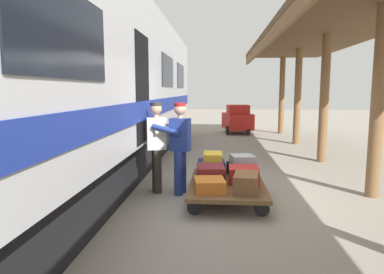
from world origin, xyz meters
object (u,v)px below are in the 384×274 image
Objects in this scene: suitcase_brown_leather at (246,183)px; porter_by_door at (157,144)px; suitcase_navy_fabric at (211,167)px; baggage_tug at (238,120)px; suitcase_yellow_case at (213,156)px; porter_in_overalls at (179,145)px; train_car at (64,83)px; suitcase_orange_carryall at (210,185)px; suitcase_gray_aluminum at (243,159)px; suitcase_maroon_trunk at (210,174)px; suitcase_red_plastic at (243,175)px; luggage_cart at (227,184)px; suitcase_black_hardshell at (241,169)px.

porter_by_door is (1.60, -0.95, 0.47)m from suitcase_brown_leather.
suitcase_navy_fabric is 9.16m from baggage_tug.
suitcase_navy_fabric is (0.59, -1.16, -0.01)m from suitcase_brown_leather.
suitcase_yellow_case is 0.77m from porter_in_overalls.
suitcase_orange_carryall is at bearing 161.83° from train_car.
suitcase_navy_fabric is at bearing 34.20° from suitcase_yellow_case.
suitcase_gray_aluminum is at bearing -91.02° from suitcase_brown_leather.
train_car reaches higher than suitcase_navy_fabric.
suitcase_gray_aluminum is 0.26× the size of porter_in_overalls.
suitcase_orange_carryall is at bearing 90.00° from suitcase_maroon_trunk.
suitcase_orange_carryall is 1.04× the size of suitcase_navy_fabric.
suitcase_brown_leather is at bearing 135.25° from suitcase_maroon_trunk.
train_car is 3.69m from suitcase_gray_aluminum.
porter_by_door is 0.90× the size of baggage_tug.
porter_by_door is at bearing -12.98° from suitcase_red_plastic.
train_car is 34.05× the size of suitcase_orange_carryall.
suitcase_navy_fabric is 0.83m from porter_in_overalls.
luggage_cart is 0.68m from suitcase_brown_leather.
baggage_tug is at bearing -92.22° from suitcase_brown_leather.
luggage_cart is 1.13m from porter_in_overalls.
porter_in_overalls reaches higher than suitcase_maroon_trunk.
suitcase_orange_carryall is 1.30m from suitcase_black_hardshell.
luggage_cart is 0.76m from suitcase_yellow_case.
baggage_tug is at bearing -92.50° from suitcase_black_hardshell.
train_car is 3.74m from suitcase_red_plastic.
suitcase_brown_leather reaches higher than suitcase_navy_fabric.
suitcase_brown_leather reaches higher than luggage_cart.
suitcase_gray_aluminum is 0.26× the size of porter_by_door.
porter_by_door is (-1.75, -0.04, -1.14)m from train_car.
suitcase_navy_fabric reaches higher than suitcase_black_hardshell.
suitcase_maroon_trunk reaches higher than luggage_cart.
suitcase_red_plastic reaches higher than suitcase_black_hardshell.
porter_by_door is at bearing -19.96° from suitcase_maroon_trunk.
suitcase_orange_carryall is 0.28× the size of baggage_tug.
luggage_cart is 4.10× the size of suitcase_navy_fabric.
porter_in_overalls reaches higher than suitcase_navy_fabric.
porter_in_overalls is 1.00× the size of porter_by_door.
suitcase_navy_fabric is 0.30× the size of porter_by_door.
suitcase_maroon_trunk is 1.32× the size of suitcase_gray_aluminum.
train_car is 30.56× the size of suitcase_brown_leather.
suitcase_gray_aluminum is (-0.02, -0.03, 0.19)m from suitcase_black_hardshell.
suitcase_red_plastic is at bearing 180.00° from suitcase_maroon_trunk.
suitcase_red_plastic is at bearing 87.65° from baggage_tug.
train_car reaches higher than suitcase_brown_leather.
suitcase_red_plastic is 0.63m from suitcase_gray_aluminum.
porter_by_door reaches higher than luggage_cart.
suitcase_brown_leather is 0.82m from suitcase_maroon_trunk.
porter_by_door is (1.02, -0.37, 0.47)m from suitcase_maroon_trunk.
suitcase_red_plastic is 1.71m from porter_by_door.
suitcase_black_hardshell is (-0.29, -0.58, 0.15)m from luggage_cart.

